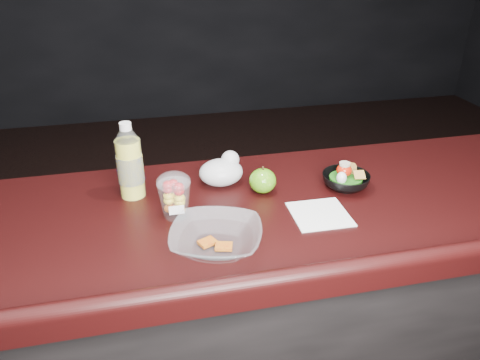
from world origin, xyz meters
name	(u,v)px	position (x,y,z in m)	size (l,w,h in m)	color
counter	(252,333)	(0.00, 0.30, 0.51)	(4.06, 0.71, 1.02)	black
lemonade_bottle	(130,166)	(-0.35, 0.45, 1.12)	(0.08, 0.08, 0.24)	yellow
fruit_cup	(174,195)	(-0.23, 0.30, 1.09)	(0.10, 0.10, 0.14)	white
green_apple	(263,181)	(0.05, 0.39, 1.06)	(0.08, 0.08, 0.09)	#297F0E
plastic_bag	(222,171)	(-0.06, 0.47, 1.07)	(0.14, 0.12, 0.10)	silver
snack_bowl	(345,180)	(0.31, 0.36, 1.05)	(0.18, 0.18, 0.08)	black
takeout_bowl	(216,238)	(-0.14, 0.12, 1.05)	(0.29, 0.29, 0.06)	silver
paper_napkin	(320,214)	(0.17, 0.22, 1.02)	(0.16, 0.16, 0.00)	white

